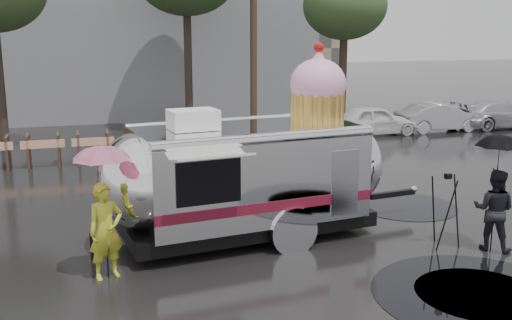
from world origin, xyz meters
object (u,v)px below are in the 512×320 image
object	(u,v)px
airstream_trailer	(251,170)
person_left	(106,231)
tripod	(446,204)
person_right	(494,210)

from	to	relation	value
airstream_trailer	person_left	distance (m)	3.32
airstream_trailer	tripod	distance (m)	3.92
person_right	tripod	bearing A→B (deg)	20.00
person_left	tripod	bearing A→B (deg)	-23.26
airstream_trailer	tripod	xyz separation A→B (m)	(3.49, -1.70, -0.53)
person_left	tripod	distance (m)	6.48
person_left	tripod	world-z (taller)	person_left
airstream_trailer	person_left	world-z (taller)	airstream_trailer
airstream_trailer	tripod	bearing A→B (deg)	-32.78
person_left	airstream_trailer	bearing A→B (deg)	4.15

